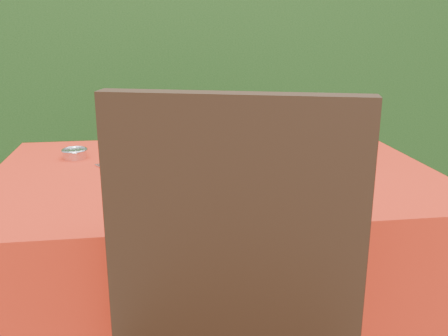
{
  "coord_description": "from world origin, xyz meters",
  "views": [
    {
      "loc": [
        -0.17,
        -1.37,
        1.16
      ],
      "look_at": [
        0.02,
        -0.05,
        0.77
      ],
      "focal_mm": 40.0,
      "sensor_mm": 36.0,
      "label": 1
    }
  ],
  "objects": [
    {
      "name": "hedge",
      "position": [
        0.0,
        1.55,
        0.92
      ],
      "size": [
        3.2,
        0.55,
        1.78
      ],
      "color": "black",
      "rests_on": "ground"
    },
    {
      "name": "dining_table",
      "position": [
        0.0,
        0.0,
        0.6
      ],
      "size": [
        1.26,
        0.86,
        0.75
      ],
      "color": "#4C3418",
      "rests_on": "ground"
    },
    {
      "name": "chair_far",
      "position": [
        -0.09,
        0.68,
        0.5
      ],
      "size": [
        0.43,
        0.43,
        0.87
      ],
      "rotation": [
        0.0,
        0.0,
        3.03
      ],
      "color": "black",
      "rests_on": "ground"
    },
    {
      "name": "pizza_plate",
      "position": [
        0.08,
        -0.08,
        0.78
      ],
      "size": [
        0.39,
        0.39,
        0.07
      ],
      "rotation": [
        0.0,
        0.0,
        -0.15
      ],
      "color": "white",
      "rests_on": "dining_table"
    },
    {
      "name": "pasta_plate",
      "position": [
        0.04,
        0.3,
        0.77
      ],
      "size": [
        0.23,
        0.23,
        0.06
      ],
      "rotation": [
        0.0,
        0.0,
        0.26
      ],
      "color": "white",
      "rests_on": "dining_table"
    },
    {
      "name": "water_glass",
      "position": [
        0.41,
        0.03,
        0.79
      ],
      "size": [
        0.07,
        0.07,
        0.09
      ],
      "color": "silver",
      "rests_on": "dining_table"
    },
    {
      "name": "wine_glass",
      "position": [
        0.4,
        0.17,
        0.88
      ],
      "size": [
        0.08,
        0.08,
        0.19
      ],
      "color": "silver",
      "rests_on": "dining_table"
    },
    {
      "name": "fork",
      "position": [
        -0.28,
        0.01,
        0.75
      ],
      "size": [
        0.12,
        0.18,
        0.01
      ],
      "primitive_type": "cube",
      "rotation": [
        0.0,
        0.0,
        0.53
      ],
      "color": "silver",
      "rests_on": "dining_table"
    },
    {
      "name": "steel_ramekin",
      "position": [
        -0.42,
        0.19,
        0.76
      ],
      "size": [
        0.07,
        0.07,
        0.03
      ],
      "primitive_type": "cylinder",
      "color": "silver",
      "rests_on": "dining_table"
    }
  ]
}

